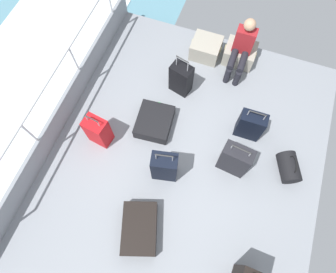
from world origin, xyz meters
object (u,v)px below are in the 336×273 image
Objects in this scene: suitcase_4 at (235,160)px; suitcase_0 at (165,167)px; passenger_seated at (242,48)px; cargo_crate_0 at (206,48)px; suitcase_1 at (140,229)px; duffel_bag at (289,167)px; suitcase_5 at (181,79)px; suitcase_2 at (154,122)px; suitcase_3 at (98,131)px; cargo_crate_1 at (240,54)px; suitcase_7 at (250,125)px.

suitcase_0 is at bearing -154.07° from suitcase_4.
suitcase_0 is (-0.55, -2.42, -0.18)m from passenger_seated.
cargo_crate_0 is at bearing 117.27° from suitcase_4.
duffel_bag reaches higher than suitcase_1.
passenger_seated is 3.44m from suitcase_1.
suitcase_1 is 1.60× the size of duffel_bag.
suitcase_5 is (-0.83, -0.82, -0.22)m from passenger_seated.
suitcase_0 is at bearing -58.57° from suitcase_2.
cargo_crate_0 is 2.62m from duffel_bag.
suitcase_4 reaches higher than suitcase_3.
suitcase_1 is 1.02× the size of suitcase_5.
suitcase_5 is at bearing 77.92° from suitcase_2.
duffel_bag is (3.04, 0.50, -0.15)m from suitcase_3.
suitcase_3 is (-1.21, 0.21, -0.05)m from suitcase_0.
cargo_crate_1 is at bearing 78.12° from suitcase_0.
suitcase_5 is at bearing 160.97° from suitcase_7.
cargo_crate_1 is 0.78× the size of suitcase_3.
cargo_crate_1 is 0.40m from passenger_seated.
suitcase_0 reaches higher than suitcase_7.
cargo_crate_1 is 2.18m from suitcase_4.
cargo_crate_0 is 2.30m from suitcase_4.
suitcase_0 is at bearing -88.06° from cargo_crate_0.
cargo_crate_0 is 0.77× the size of suitcase_7.
suitcase_0 is (-0.55, -2.60, 0.18)m from cargo_crate_1.
cargo_crate_1 reaches higher than suitcase_2.
suitcase_0 reaches higher than suitcase_5.
passenger_seated is at bearing 51.43° from suitcase_3.
passenger_seated is 1.19× the size of suitcase_0.
passenger_seated reaches higher than suitcase_0.
passenger_seated reaches higher than suitcase_1.
duffel_bag is (1.28, -1.89, -0.01)m from cargo_crate_1.
suitcase_2 is 0.95× the size of suitcase_7.
suitcase_7 is 1.36× the size of duffel_bag.
duffel_bag is (1.82, 0.71, -0.20)m from suitcase_0.
cargo_crate_0 is 1.79m from suitcase_2.
suitcase_1 is 1.07× the size of suitcase_4.
suitcase_5 reaches higher than suitcase_7.
suitcase_2 is at bearing -118.70° from cargo_crate_1.
cargo_crate_1 reaches higher than suitcase_1.
suitcase_5 reaches higher than suitcase_1.
suitcase_2 is 2.29m from duffel_bag.
passenger_seated is at bearing 44.75° from suitcase_5.
suitcase_4 is at bearing 6.66° from suitcase_3.
suitcase_7 is at bearing 150.63° from duffel_bag.
duffel_bag is (0.76, -0.43, -0.14)m from suitcase_7.
suitcase_5 is at bearing 95.24° from suitcase_1.
cargo_crate_1 is 2.97m from suitcase_3.
suitcase_0 reaches higher than cargo_crate_0.
suitcase_5 is (0.18, 0.85, 0.20)m from suitcase_2.
suitcase_0 is 0.97m from suitcase_1.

